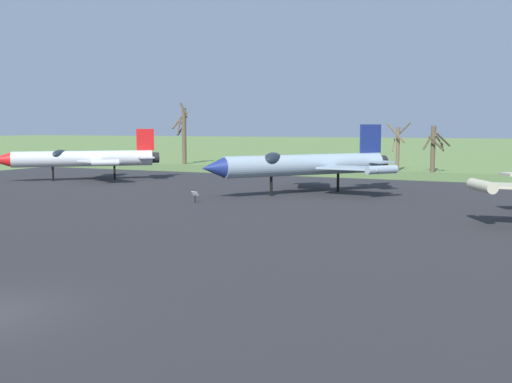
% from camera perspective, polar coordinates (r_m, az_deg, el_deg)
% --- Properties ---
extents(asphalt_apron, '(93.01, 61.86, 0.05)m').
position_cam_1_polar(asphalt_apron, '(33.99, -0.20, -3.02)').
color(asphalt_apron, '#28282B').
rests_on(asphalt_apron, ground).
extents(grass_verge_strip, '(153.01, 12.00, 0.06)m').
position_cam_1_polar(grass_verge_strip, '(68.99, 13.01, 1.56)').
color(grass_verge_strip, '#55713A').
rests_on(grass_verge_strip, ground).
extents(jet_fighter_front_left, '(14.21, 13.21, 5.34)m').
position_cam_1_polar(jet_fighter_front_left, '(62.91, -16.74, 3.11)').
color(jet_fighter_front_left, silver).
rests_on(jet_fighter_front_left, ground).
extents(jet_fighter_rear_center, '(13.81, 15.10, 5.76)m').
position_cam_1_polar(jet_fighter_rear_center, '(48.21, 4.74, 2.67)').
color(jet_fighter_rear_center, '#8EA3B2').
rests_on(jet_fighter_rear_center, ground).
extents(info_placard_rear_center, '(0.60, 0.38, 0.88)m').
position_cam_1_polar(info_placard_rear_center, '(42.70, -5.95, -0.42)').
color(info_placard_rear_center, black).
rests_on(info_placard_rear_center, ground).
extents(bare_tree_far_left, '(2.42, 2.68, 9.17)m').
position_cam_1_polar(bare_tree_far_left, '(88.98, -7.08, 5.68)').
color(bare_tree_far_left, brown).
rests_on(bare_tree_far_left, ground).
extents(bare_tree_left_of_center, '(2.71, 2.76, 6.16)m').
position_cam_1_polar(bare_tree_left_of_center, '(76.53, 13.65, 4.38)').
color(bare_tree_left_of_center, brown).
rests_on(bare_tree_left_of_center, ground).
extents(bare_tree_center, '(3.32, 3.30, 5.71)m').
position_cam_1_polar(bare_tree_center, '(74.96, 16.96, 4.20)').
color(bare_tree_center, brown).
rests_on(bare_tree_center, ground).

